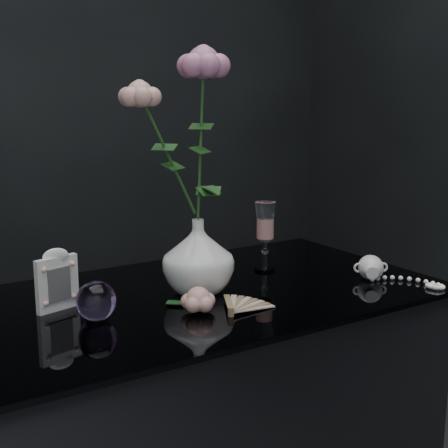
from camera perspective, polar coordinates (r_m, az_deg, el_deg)
vase at (r=1.32m, az=-2.37°, el=-2.99°), size 0.17×0.17×0.16m
wine_glass at (r=1.50m, az=3.78°, el=-1.14°), size 0.07×0.07×0.17m
picture_frame at (r=1.26m, az=-15.04°, el=-4.91°), size 0.11×0.09×0.13m
paperweight at (r=1.20m, az=-11.61°, el=-6.91°), size 0.09×0.09×0.08m
paper_fan at (r=1.20m, az=0.65°, el=-7.95°), size 0.25×0.23×0.02m
loose_rose at (r=1.22m, az=-2.37°, el=-6.92°), size 0.13×0.16×0.05m
pearl_jar at (r=1.47m, az=13.28°, el=-3.79°), size 0.27×0.28×0.06m
roses at (r=1.27m, az=-3.57°, el=8.41°), size 0.23×0.12×0.41m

